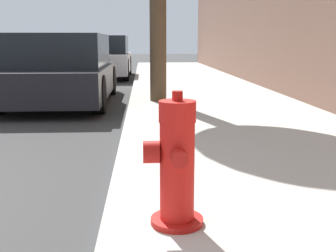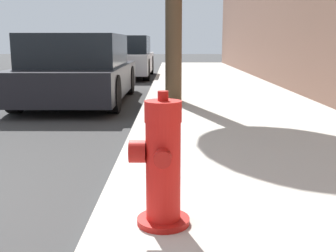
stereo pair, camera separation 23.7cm
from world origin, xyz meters
name	(u,v)px [view 1 (the left image)]	position (x,y,z in m)	size (l,w,h in m)	color
fire_hydrant	(176,165)	(2.53, 0.22, 0.48)	(0.35, 0.36, 0.79)	#A91511
parked_car_near	(61,71)	(0.78, 6.11, 0.64)	(1.86, 4.17, 1.32)	black
parked_car_mid	(104,58)	(1.05, 12.12, 0.66)	(1.70, 4.10, 1.37)	#B7B7BC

